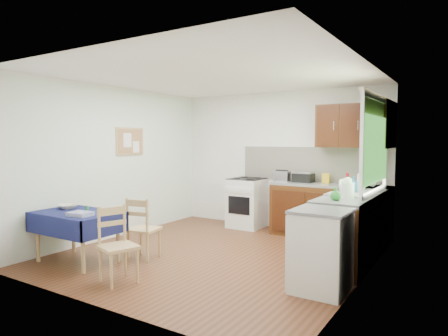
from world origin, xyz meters
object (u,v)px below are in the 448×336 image
Objects in this scene: sandwich_press at (303,177)px; kettle at (348,189)px; dining_table at (77,220)px; toaster at (282,176)px; chair_far at (142,227)px; dish_rack at (345,193)px; chair_near at (117,242)px.

kettle is at bearing -34.50° from sandwich_press.
dining_table is 3.44m from toaster.
dining_table is at bearing -152.90° from kettle.
sandwich_press is at bearing -127.92° from chair_far.
chair_far is at bearing -156.84° from kettle.
toaster is 0.57× the size of dish_rack.
dish_rack is at bearing 111.43° from kettle.
dining_table is 3.54m from dish_rack.
toaster is at bearing 136.67° from kettle.
sandwich_press is 1.65m from dish_rack.
dish_rack is at bearing -31.98° from sandwich_press.
chair_far is 2.71m from toaster.
sandwich_press is 1.21× the size of kettle.
chair_far is 2.73m from kettle.
toaster is at bearing 42.44° from dining_table.
toaster is 1.85m from dish_rack.
chair_far is 3.17× the size of toaster.
toaster is at bearing 131.89° from dish_rack.
toaster is 0.84× the size of sandwich_press.
toaster is (0.60, 3.26, 0.54)m from chair_near.
toaster reaches higher than dining_table.
chair_near is 2.85m from kettle.
kettle is at bearing 7.32° from dining_table.
chair_near is 3.22× the size of toaster.
dining_table is 0.85m from chair_far.
kettle reaches higher than toaster.
kettle reaches higher than sandwich_press.
sandwich_press is at bearing 38.04° from dining_table.
dish_rack is at bearing -27.55° from toaster.
dish_rack is (3.01, 1.84, 0.36)m from dining_table.
dining_table is at bearing -105.49° from toaster.
toaster is (0.94, 2.48, 0.54)m from chair_far.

